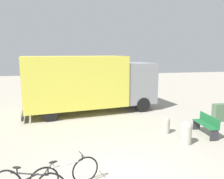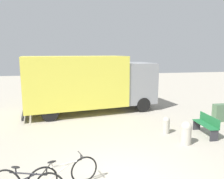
% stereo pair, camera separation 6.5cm
% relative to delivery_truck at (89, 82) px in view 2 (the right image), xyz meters
% --- Properties ---
extents(delivery_truck, '(7.94, 3.58, 3.29)m').
position_rel_delivery_truck_xyz_m(delivery_truck, '(0.00, 0.00, 0.00)').
color(delivery_truck, '#EAE04C').
rests_on(delivery_truck, ground).
extents(park_bench, '(0.47, 1.45, 0.86)m').
position_rel_delivery_truck_xyz_m(park_bench, '(4.52, -4.75, -1.32)').
color(park_bench, '#1E6638').
rests_on(park_bench, ground).
extents(bicycle_middle, '(1.77, 0.65, 0.84)m').
position_rel_delivery_truck_xyz_m(bicycle_middle, '(-1.36, -7.40, -1.40)').
color(bicycle_middle, black).
rests_on(bicycle_middle, ground).
extents(bollard_near_bench, '(0.41, 0.41, 0.90)m').
position_rel_delivery_truck_xyz_m(bollard_near_bench, '(3.18, -5.45, -1.31)').
color(bollard_near_bench, '#B2AD9E').
rests_on(bollard_near_bench, ground).
extents(bollard_far_bench, '(0.30, 0.30, 0.74)m').
position_rel_delivery_truck_xyz_m(bollard_far_bench, '(2.94, -4.22, -1.40)').
color(bollard_far_bench, '#B2AD9E').
rests_on(bollard_far_bench, ground).
extents(utility_box, '(0.70, 0.38, 0.89)m').
position_rel_delivery_truck_xyz_m(utility_box, '(6.39, -3.14, -1.35)').
color(utility_box, '#4C6B4C').
rests_on(utility_box, ground).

